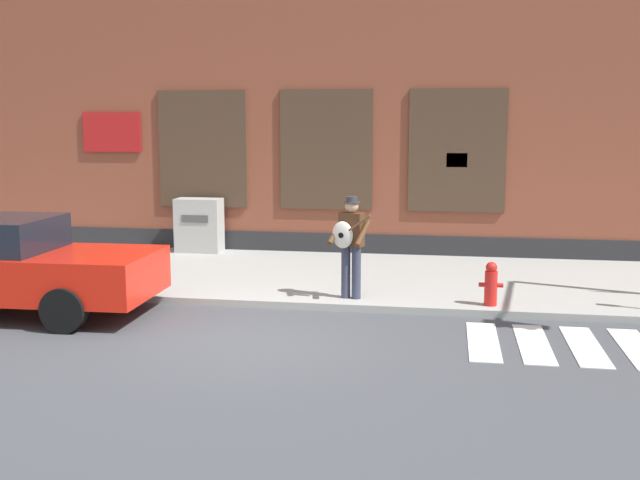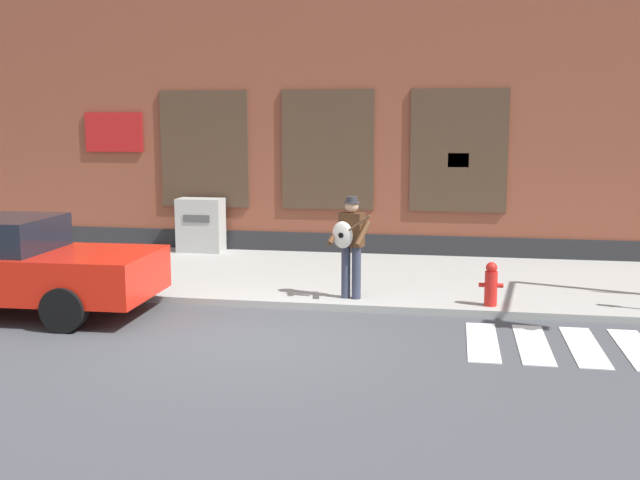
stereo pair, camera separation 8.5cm
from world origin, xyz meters
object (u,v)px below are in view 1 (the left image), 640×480
utility_box (199,225)px  busker (350,241)px  red_car (6,266)px  fire_hydrant (491,284)px

utility_box → busker: bearing=-45.1°
red_car → busker: busker is taller
red_car → busker: (5.23, 1.46, 0.31)m
red_car → utility_box: red_car is taller
utility_box → fire_hydrant: (6.18, -4.02, -0.26)m
red_car → fire_hydrant: 7.62m
red_car → busker: 5.44m
busker → utility_box: busker is taller
fire_hydrant → red_car: bearing=-169.7°
utility_box → fire_hydrant: bearing=-33.0°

